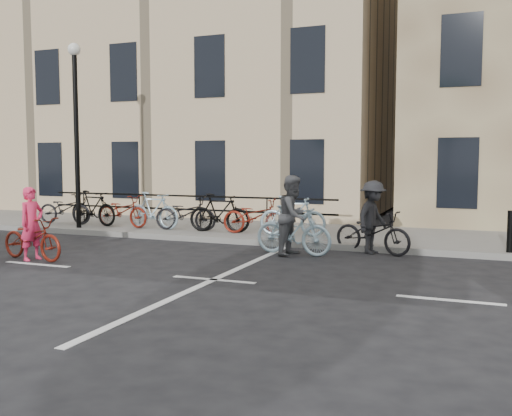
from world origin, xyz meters
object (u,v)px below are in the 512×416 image
at_px(cyclist_dark, 373,225).
at_px(cyclist_grey, 293,223).
at_px(cyclist_pink, 32,235).
at_px(lamp_post, 76,112).

bearing_deg(cyclist_dark, cyclist_grey, 135.95).
bearing_deg(cyclist_pink, lamp_post, 35.18).
bearing_deg(lamp_post, cyclist_pink, -63.27).
bearing_deg(lamp_post, cyclist_grey, -10.93).
bearing_deg(cyclist_dark, cyclist_pink, 136.16).
xyz_separation_m(lamp_post, cyclist_pink, (2.02, -4.00, -2.95)).
distance_m(lamp_post, cyclist_dark, 9.09).
relative_size(cyclist_pink, cyclist_grey, 0.95).
height_order(cyclist_pink, cyclist_dark, cyclist_dark).
distance_m(cyclist_pink, cyclist_grey, 5.65).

